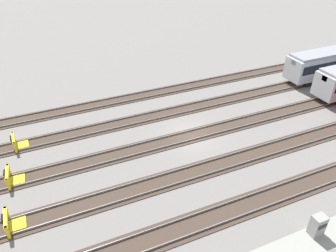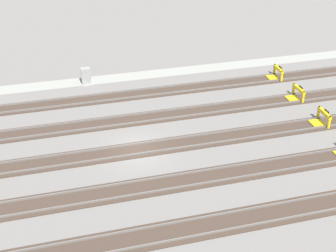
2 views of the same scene
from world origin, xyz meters
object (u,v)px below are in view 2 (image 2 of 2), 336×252
(bumper_stop_near_inner_track, at_px, (296,94))
(bumper_stop_middle_track, at_px, (321,118))
(electrical_cabinet, at_px, (86,76))
(bumper_stop_nearest_track, at_px, (276,74))

(bumper_stop_near_inner_track, relative_size, bumper_stop_middle_track, 1.00)
(bumper_stop_near_inner_track, bearing_deg, electrical_cabinet, -25.00)
(bumper_stop_near_inner_track, bearing_deg, bumper_stop_nearest_track, -93.71)
(bumper_stop_middle_track, bearing_deg, bumper_stop_nearest_track, -93.10)
(bumper_stop_nearest_track, xyz_separation_m, electrical_cabinet, (18.78, -3.84, 0.29))
(bumper_stop_near_inner_track, distance_m, electrical_cabinet, 20.38)
(bumper_stop_nearest_track, height_order, bumper_stop_near_inner_track, same)
(bumper_stop_nearest_track, bearing_deg, bumper_stop_near_inner_track, 86.29)
(bumper_stop_near_inner_track, height_order, electrical_cabinet, electrical_cabinet)
(bumper_stop_nearest_track, bearing_deg, bumper_stop_middle_track, 86.90)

